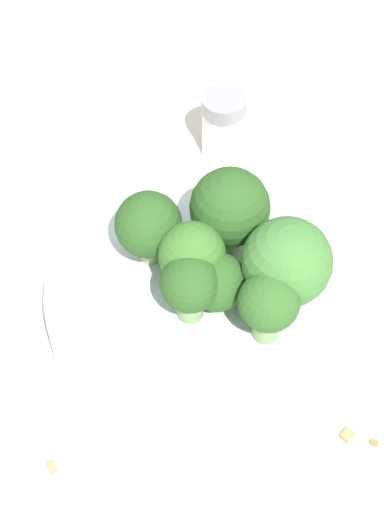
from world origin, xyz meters
name	(u,v)px	position (x,y,z in m)	size (l,w,h in m)	color
ground_plane	(192,331)	(0.00, 0.00, 0.00)	(3.00, 3.00, 0.00)	beige
bowl	(192,310)	(0.00, 0.00, 0.03)	(0.19, 0.19, 0.05)	silver
broccoli_floret_0	(183,285)	(-0.02, 0.00, 0.08)	(0.04, 0.04, 0.05)	#7A9E5B
broccoli_floret_1	(217,283)	(-0.01, -0.02, 0.08)	(0.04, 0.04, 0.04)	#84AD66
broccoli_floret_2	(230,209)	(0.04, -0.02, 0.09)	(0.05, 0.05, 0.06)	#84AD66
broccoli_floret_3	(287,263)	(-0.01, -0.06, 0.09)	(0.06, 0.06, 0.07)	#84AD66
broccoli_floret_4	(269,304)	(-0.03, -0.05, 0.09)	(0.04, 0.04, 0.05)	#7A9E5B
broccoli_floret_5	(190,253)	(0.00, 0.00, 0.09)	(0.04, 0.04, 0.06)	#7A9E5B
broccoli_floret_6	(149,226)	(0.02, 0.03, 0.09)	(0.04, 0.04, 0.06)	#8EB770
pepper_shaker	(223,125)	(0.17, -0.02, 0.03)	(0.04, 0.04, 0.06)	silver
almond_crumb_0	(348,434)	(-0.07, -0.10, 0.00)	(0.01, 0.01, 0.01)	#AD7F4C
almond_crumb_1	(227,156)	(0.16, -0.02, 0.00)	(0.01, 0.01, 0.01)	olive
almond_crumb_2	(375,442)	(-0.08, -0.12, 0.00)	(0.01, 0.00, 0.01)	olive
almond_crumb_3	(51,466)	(-0.10, 0.08, 0.00)	(0.01, 0.00, 0.01)	#AD7F4C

